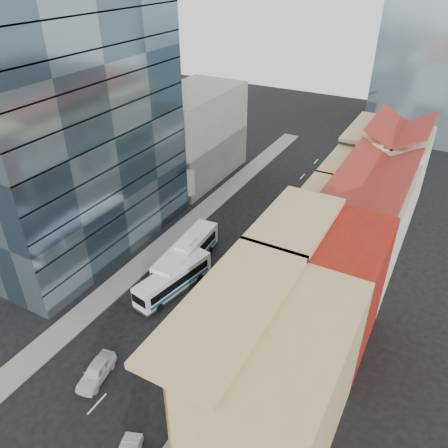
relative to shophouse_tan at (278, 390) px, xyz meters
The scene contains 14 objects.
ground 16.03m from the shophouse_tan, 160.35° to the right, with size 200.00×200.00×0.00m, color black.
sidewalk_right 18.82m from the shophouse_tan, 107.93° to the left, with size 3.00×90.00×0.15m, color slate.
sidewalk_left 28.82m from the shophouse_tan, 142.93° to the left, with size 3.00×90.00×0.15m, color slate.
shophouse_tan is the anchor object (origin of this frame).
shophouse_red 12.00m from the shophouse_tan, 90.00° to the left, with size 8.00×10.00×12.00m, color maroon.
shophouse_cream_near 21.52m from the shophouse_tan, 90.00° to the left, with size 8.00×9.00×10.00m, color silver.
shophouse_cream_mid 30.52m from the shophouse_tan, 90.00° to the left, with size 8.00×9.00×10.00m, color silver.
shophouse_cream_far 41.00m from the shophouse_tan, 90.00° to the left, with size 8.00×12.00×11.00m, color silver.
office_tower 35.19m from the shophouse_tan, 155.70° to the left, with size 12.00×26.00×30.00m, color #394C5A.
office_block_far 47.64m from the shophouse_tan, 129.04° to the left, with size 10.00×18.00×14.00m, color gray.
bus_left_near 20.21m from the shophouse_tan, 146.49° to the left, with size 2.32×9.89×3.17m, color white, non-canonical shape.
bus_left_far 23.51m from the shophouse_tan, 139.09° to the left, with size 2.65×11.33×3.63m, color white, non-canonical shape.
bus_right 12.60m from the shophouse_tan, 136.13° to the left, with size 2.29×9.77×3.13m, color white, non-canonical shape.
sedan_left 16.75m from the shophouse_tan, behind, with size 1.83×4.54×1.54m, color silver.
Camera 1 is at (20.07, -13.82, 31.63)m, focal length 35.00 mm.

